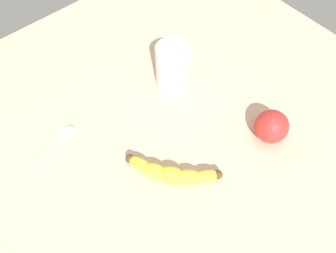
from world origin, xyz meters
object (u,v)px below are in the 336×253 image
Objects in this scene: banana at (172,173)px; apple_fruit at (271,126)px; smoothie_glass at (173,68)px; teaspoon at (66,134)px.

apple_fruit is at bearing 36.14° from banana.
banana is at bearing 48.83° from smoothie_glass.
teaspoon is at bearing -40.68° from apple_fruit.
teaspoon is (28.34, -4.07, -5.06)cm from smoothie_glass.
smoothie_glass is 1.07× the size of teaspoon.
banana is 26.01cm from teaspoon.
banana is 1.55× the size of teaspoon.
teaspoon is at bearing -8.17° from smoothie_glass.
teaspoon is at bearing 168.23° from banana.
banana is at bearing -15.67° from apple_fruit.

